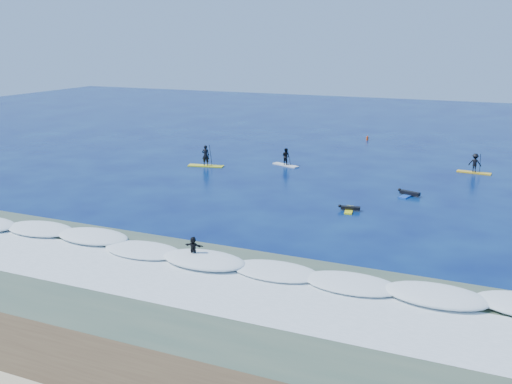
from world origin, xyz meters
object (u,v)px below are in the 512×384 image
at_px(prone_paddler_near, 349,209).
at_px(prone_paddler_far, 409,194).
at_px(sup_paddler_left, 206,159).
at_px(sup_paddler_right, 475,164).
at_px(marker_buoy, 367,138).
at_px(wave_surfer, 193,249).
at_px(sup_paddler_center, 286,158).

height_order(prone_paddler_near, prone_paddler_far, prone_paddler_far).
distance_m(sup_paddler_left, sup_paddler_right, 24.49).
xyz_separation_m(sup_paddler_right, marker_buoy, (-12.55, 12.84, -0.52)).
bearing_deg(wave_surfer, marker_buoy, 85.54).
distance_m(prone_paddler_near, wave_surfer, 13.66).
distance_m(prone_paddler_far, wave_surfer, 20.16).
bearing_deg(prone_paddler_far, sup_paddler_right, -6.16).
height_order(sup_paddler_left, wave_surfer, sup_paddler_left).
distance_m(sup_paddler_left, prone_paddler_far, 19.47).
bearing_deg(prone_paddler_near, prone_paddler_far, -39.35).
bearing_deg(sup_paddler_right, sup_paddler_center, -161.62).
relative_size(sup_paddler_right, prone_paddler_far, 1.29).
height_order(prone_paddler_far, wave_surfer, wave_surfer).
bearing_deg(sup_paddler_right, prone_paddler_far, -107.35).
bearing_deg(marker_buoy, prone_paddler_far, -69.94).
bearing_deg(prone_paddler_near, wave_surfer, 146.58).
bearing_deg(prone_paddler_near, sup_paddler_left, 51.94).
height_order(prone_paddler_near, marker_buoy, marker_buoy).
xyz_separation_m(sup_paddler_left, sup_paddler_right, (23.44, 7.11, 0.06)).
relative_size(sup_paddler_left, marker_buoy, 5.37).
xyz_separation_m(sup_paddler_center, prone_paddler_far, (12.41, -6.19, -0.57)).
height_order(wave_surfer, marker_buoy, wave_surfer).
xyz_separation_m(sup_paddler_center, wave_surfer, (3.74, -24.39, -0.00)).
relative_size(sup_paddler_left, wave_surfer, 1.99).
distance_m(sup_paddler_left, sup_paddler_center, 7.57).
bearing_deg(sup_paddler_left, sup_paddler_center, 14.08).
bearing_deg(sup_paddler_left, sup_paddler_right, 5.30).
distance_m(sup_paddler_center, wave_surfer, 24.67).
distance_m(prone_paddler_near, prone_paddler_far, 6.53).
bearing_deg(sup_paddler_right, wave_surfer, -109.14).
xyz_separation_m(prone_paddler_far, marker_buoy, (-8.35, 22.87, 0.12)).
bearing_deg(sup_paddler_right, marker_buoy, 139.73).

